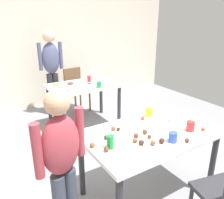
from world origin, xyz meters
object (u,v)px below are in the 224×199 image
Objects in this scene: person_girl_near at (62,160)px; pitcher_far at (94,77)px; chair_far_table at (75,87)px; soda_can at (110,142)px; dining_table_near at (149,140)px; person_adult_far at (51,65)px; mixing_bowl at (179,118)px; dining_table_far at (84,90)px.

pitcher_far is (1.29, 1.91, 0.06)m from person_girl_near.
chair_far_table is 3.58× the size of pitcher_far.
person_girl_near is 11.20× the size of soda_can.
person_adult_far reaches higher than dining_table_near.
person_girl_near is at bearing -106.83° from person_adult_far.
person_girl_near is at bearing -175.88° from mixing_bowl.
chair_far_table reaches higher than dining_table_near.
soda_can is (-0.49, -0.05, 0.15)m from dining_table_near.
soda_can reaches higher than chair_far_table.
person_adult_far is at bearing 73.17° from person_girl_near.
chair_far_table is (0.16, 0.74, -0.15)m from dining_table_far.
person_adult_far is at bearing 92.28° from dining_table_near.
dining_table_far is 2.09m from soda_can.
pitcher_far reaches higher than dining_table_near.
mixing_bowl reaches higher than dining_table_near.
dining_table_far is 2.29m from person_girl_near.
mixing_bowl is at bearing 4.12° from person_girl_near.
person_girl_near reaches higher than dining_table_near.
soda_can is at bearing -98.00° from person_adult_far.
person_girl_near reaches higher than pitcher_far.
chair_far_table is 4.24× the size of mixing_bowl.
mixing_bowl is 0.84× the size of pitcher_far.
soda_can is (-0.67, -1.97, 0.16)m from dining_table_far.
mixing_bowl is 0.93m from soda_can.
dining_table_near is 0.96× the size of person_girl_near.
chair_far_table is 2.65m from mixing_bowl.
chair_far_table is at bearing -1.78° from person_adult_far.
dining_table_near is at bearing -97.43° from chair_far_table.
person_adult_far is 7.94× the size of mixing_bowl.
mixing_bowl is at bearing 3.64° from dining_table_near.
pitcher_far is (0.36, 1.84, 0.21)m from dining_table_near.
person_adult_far is (0.83, 2.75, 0.18)m from person_girl_near.
person_adult_far is at bearing 118.90° from pitcher_far.
dining_table_near is 0.95m from person_girl_near.
chair_far_table is 3.03m from person_girl_near.
person_girl_near is (-0.94, -0.07, 0.15)m from dining_table_near.
chair_far_table reaches higher than dining_table_far.
pitcher_far reaches higher than mixing_bowl.
dining_table_near is 0.46m from mixing_bowl.
pitcher_far reaches higher than chair_far_table.
dining_table_far is at bearing 154.16° from pitcher_far.
person_adult_far is 2.71m from mixing_bowl.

